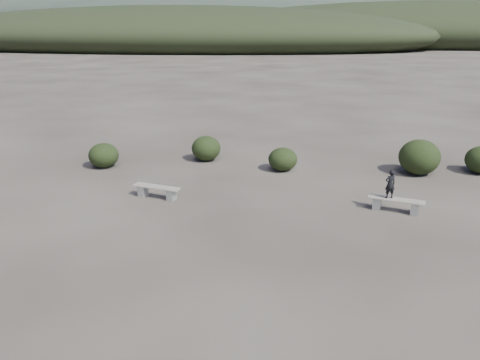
# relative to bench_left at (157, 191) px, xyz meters

# --- Properties ---
(ground) EXTENTS (1200.00, 1200.00, 0.00)m
(ground) POSITION_rel_bench_left_xyz_m (3.26, -4.55, -0.25)
(ground) COLOR #322C27
(ground) RESTS_ON ground
(bench_left) EXTENTS (1.68, 0.76, 0.41)m
(bench_left) POSITION_rel_bench_left_xyz_m (0.00, 0.00, 0.00)
(bench_left) COLOR slate
(bench_left) RESTS_ON ground
(bench_right) EXTENTS (1.73, 0.83, 0.42)m
(bench_right) POSITION_rel_bench_left_xyz_m (7.70, -0.35, 0.01)
(bench_right) COLOR slate
(bench_right) RESTS_ON ground
(seated_person) EXTENTS (0.38, 0.30, 0.91)m
(seated_person) POSITION_rel_bench_left_xyz_m (7.48, -0.29, 0.63)
(seated_person) COLOR black
(seated_person) RESTS_ON bench_right
(shrub_a) EXTENTS (1.20, 1.20, 0.98)m
(shrub_a) POSITION_rel_bench_left_xyz_m (-3.10, 3.20, 0.24)
(shrub_a) COLOR black
(shrub_a) RESTS_ON ground
(shrub_b) EXTENTS (1.23, 1.23, 1.05)m
(shrub_b) POSITION_rel_bench_left_xyz_m (0.85, 4.59, 0.28)
(shrub_b) COLOR black
(shrub_b) RESTS_ON ground
(shrub_c) EXTENTS (1.15, 1.15, 0.92)m
(shrub_c) POSITION_rel_bench_left_xyz_m (4.11, 3.53, 0.21)
(shrub_c) COLOR black
(shrub_c) RESTS_ON ground
(shrub_d) EXTENTS (1.55, 1.55, 1.35)m
(shrub_d) POSITION_rel_bench_left_xyz_m (9.34, 3.65, 0.43)
(shrub_d) COLOR black
(shrub_d) RESTS_ON ground
(mountain_ridges) EXTENTS (500.00, 400.00, 56.00)m
(mountain_ridges) POSITION_rel_bench_left_xyz_m (-4.23, 334.51, 10.59)
(mountain_ridges) COLOR black
(mountain_ridges) RESTS_ON ground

